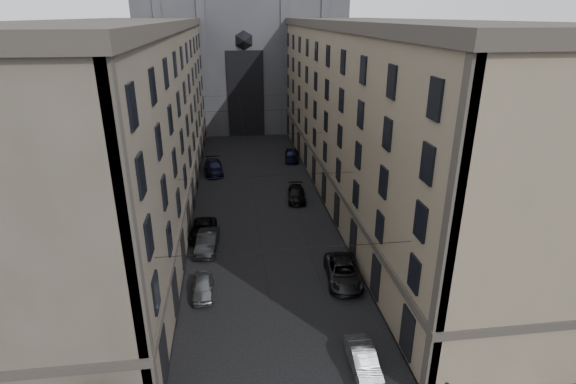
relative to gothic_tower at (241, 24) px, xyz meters
name	(u,v)px	position (x,y,z in m)	size (l,w,h in m)	color
sidewalk_left	(164,201)	(-10.50, -38.96, -17.72)	(7.00, 80.00, 0.15)	#383533
sidewalk_right	(348,192)	(10.50, -38.96, -17.72)	(7.00, 80.00, 0.15)	#383533
building_left	(125,119)	(-13.44, -38.96, -8.45)	(13.60, 60.60, 18.85)	#484237
building_right	(378,112)	(13.44, -38.96, -8.45)	(13.60, 60.60, 18.85)	#635B48
gothic_tower	(241,24)	(0.00, 0.00, 0.00)	(35.00, 23.00, 58.00)	#2D2D33
tram_wires	(257,136)	(0.00, -39.33, -10.55)	(14.00, 60.00, 0.43)	black
car_left_near	(203,287)	(-5.31, -57.47, -17.15)	(1.53, 3.81, 1.30)	slate
car_left_midnear	(207,242)	(-5.23, -50.62, -17.01)	(1.66, 4.76, 1.57)	black
car_left_midfar	(203,230)	(-5.73, -47.97, -17.12)	(2.23, 4.85, 1.35)	black
car_left_far	(214,167)	(-5.19, -29.93, -16.99)	(2.26, 5.56, 1.61)	black
car_right_near	(363,360)	(4.26, -66.33, -17.13)	(1.41, 4.05, 1.33)	slate
car_right_midnear	(343,272)	(5.39, -57.01, -17.03)	(2.56, 5.54, 1.54)	black
car_right_midfar	(296,194)	(4.20, -40.29, -17.11)	(1.92, 4.73, 1.37)	black
car_right_far	(292,155)	(5.66, -25.76, -17.00)	(1.90, 4.71, 1.61)	black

